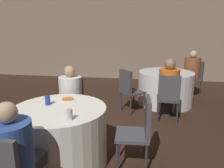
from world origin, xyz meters
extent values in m
plane|color=#382319|center=(0.00, 0.00, 0.00)|extent=(16.00, 16.00, 0.00)
cube|color=gray|center=(0.00, 4.93, 1.40)|extent=(16.00, 0.06, 2.80)
cylinder|color=white|center=(-0.10, -0.03, 0.37)|extent=(1.17, 1.17, 0.74)
cylinder|color=white|center=(1.40, 2.49, 0.37)|extent=(1.22, 1.22, 0.74)
cube|color=#47474C|center=(-0.26, 0.86, 0.42)|extent=(0.47, 0.47, 0.04)
cube|color=#47474C|center=(-0.29, 1.04, 0.67)|extent=(0.38, 0.12, 0.46)
cylinder|color=#333338|center=(-0.06, 0.72, 0.20)|extent=(0.03, 0.03, 0.40)
cylinder|color=#333338|center=(-0.40, 0.66, 0.20)|extent=(0.03, 0.03, 0.40)
cylinder|color=#333338|center=(-0.12, 1.06, 0.20)|extent=(0.03, 0.03, 0.40)
cylinder|color=#333338|center=(-0.46, 1.00, 0.20)|extent=(0.03, 0.03, 0.40)
cube|color=#47474C|center=(0.81, 0.02, 0.42)|extent=(0.42, 0.42, 0.04)
cube|color=#47474C|center=(0.99, 0.04, 0.67)|extent=(0.07, 0.38, 0.46)
cylinder|color=#333338|center=(0.65, -0.15, 0.20)|extent=(0.03, 0.03, 0.40)
cylinder|color=#333338|center=(0.63, 0.18, 0.20)|extent=(0.03, 0.03, 0.40)
cylinder|color=#333338|center=(0.99, -0.13, 0.20)|extent=(0.03, 0.03, 0.40)
cylinder|color=#333338|center=(0.97, 0.20, 0.20)|extent=(0.03, 0.03, 0.40)
cube|color=#47474C|center=(0.69, 1.88, 0.42)|extent=(0.56, 0.56, 0.04)
cube|color=#47474C|center=(0.56, 1.77, 0.67)|extent=(0.28, 0.32, 0.46)
cylinder|color=#333338|center=(0.71, 2.12, 0.20)|extent=(0.03, 0.03, 0.40)
cylinder|color=#333338|center=(0.93, 1.86, 0.20)|extent=(0.03, 0.03, 0.40)
cylinder|color=#333338|center=(0.45, 1.90, 0.20)|extent=(0.03, 0.03, 0.40)
cylinder|color=#333338|center=(0.67, 1.64, 0.20)|extent=(0.03, 0.03, 0.40)
cube|color=#47474C|center=(1.37, 1.56, 0.42)|extent=(0.41, 0.41, 0.04)
cube|color=#47474C|center=(1.36, 1.38, 0.67)|extent=(0.38, 0.06, 0.46)
cylinder|color=#333338|center=(1.21, 1.73, 0.20)|extent=(0.03, 0.03, 0.40)
cylinder|color=#333338|center=(1.55, 1.72, 0.20)|extent=(0.03, 0.03, 0.40)
cylinder|color=#333338|center=(1.19, 1.39, 0.20)|extent=(0.03, 0.03, 0.40)
cylinder|color=#333338|center=(1.53, 1.38, 0.20)|extent=(0.03, 0.03, 0.40)
cube|color=#47474C|center=(2.08, 3.12, 0.42)|extent=(0.57, 0.57, 0.04)
cube|color=#47474C|center=(2.21, 3.25, 0.67)|extent=(0.30, 0.31, 0.46)
cylinder|color=#333338|center=(2.07, 2.88, 0.20)|extent=(0.03, 0.03, 0.40)
cylinder|color=#333338|center=(1.83, 3.13, 0.20)|extent=(0.03, 0.03, 0.40)
cylinder|color=#333338|center=(2.32, 3.12, 0.20)|extent=(0.03, 0.03, 0.40)
cylinder|color=#333338|center=(2.08, 3.36, 0.20)|extent=(0.03, 0.03, 0.40)
cylinder|color=#282828|center=(1.38, 1.78, 0.22)|extent=(0.24, 0.24, 0.44)
cube|color=#282828|center=(1.37, 1.67, 0.49)|extent=(0.36, 0.33, 0.12)
cylinder|color=orange|center=(1.37, 1.56, 0.71)|extent=(0.37, 0.37, 0.53)
sphere|color=#997056|center=(1.37, 1.56, 1.07)|extent=(0.19, 0.19, 0.19)
cylinder|color=#33384C|center=(-0.22, 0.64, 0.22)|extent=(0.24, 0.24, 0.44)
cube|color=#33384C|center=(-0.24, 0.75, 0.49)|extent=(0.40, 0.38, 0.12)
cylinder|color=white|center=(-0.26, 0.86, 0.69)|extent=(0.37, 0.37, 0.49)
sphere|color=tan|center=(-0.26, 0.86, 1.02)|extent=(0.18, 0.18, 0.18)
cube|color=#282828|center=(-0.15, -0.82, 0.49)|extent=(0.37, 0.34, 0.12)
cylinder|color=#33519E|center=(-0.16, -0.93, 0.69)|extent=(0.37, 0.37, 0.51)
sphere|color=tan|center=(-0.16, -0.93, 1.03)|extent=(0.18, 0.18, 0.18)
cylinder|color=#33384C|center=(1.92, 2.97, 0.22)|extent=(0.24, 0.24, 0.44)
cube|color=#33384C|center=(2.00, 3.05, 0.49)|extent=(0.48, 0.48, 0.12)
cylinder|color=brown|center=(2.08, 3.12, 0.72)|extent=(0.38, 0.38, 0.55)
sphere|color=#DBB293|center=(2.08, 3.12, 1.08)|extent=(0.17, 0.17, 0.17)
cylinder|color=white|center=(-0.10, 0.29, 0.74)|extent=(0.22, 0.22, 0.01)
cylinder|color=orange|center=(-0.10, 0.29, 0.75)|extent=(0.16, 0.16, 0.01)
cylinder|color=silver|center=(0.16, -0.35, 0.80)|extent=(0.07, 0.07, 0.12)
cylinder|color=#1E38A5|center=(-0.28, 0.05, 0.80)|extent=(0.07, 0.07, 0.12)
camera|label=1|loc=(0.94, -2.42, 1.69)|focal=35.00mm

